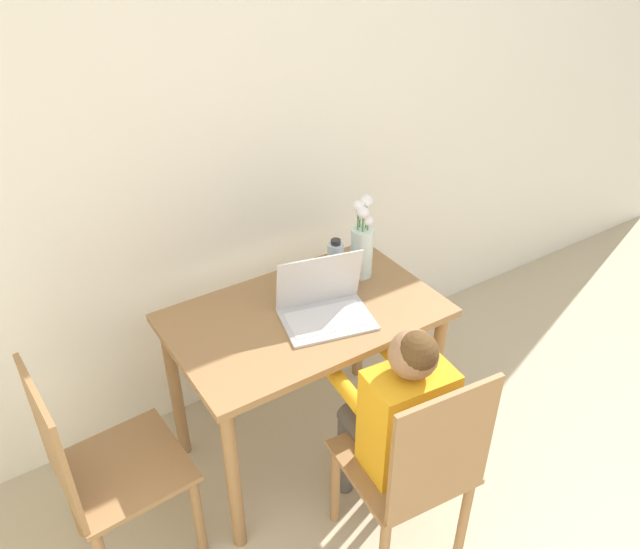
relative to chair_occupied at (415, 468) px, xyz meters
The scene contains 8 objects.
wall_back 1.42m from the chair_occupied, 88.09° to the left, with size 6.40×0.05×2.50m.
dining_table 0.66m from the chair_occupied, 93.54° to the left, with size 1.03×0.63×0.73m.
chair_occupied is the anchor object (origin of this frame).
chair_spare 1.05m from the chair_occupied, 147.47° to the left, with size 0.42×0.42×0.90m.
person_seated 0.20m from the chair_occupied, 84.32° to the left, with size 0.33×0.45×0.99m.
laptop 0.67m from the chair_occupied, 88.97° to the left, with size 0.38×0.31×0.24m.
flower_vase 0.90m from the chair_occupied, 68.03° to the left, with size 0.09×0.09×0.36m.
water_bottle 0.85m from the chair_occupied, 76.57° to the left, with size 0.07×0.07×0.19m.
Camera 1 is at (-1.07, 0.04, 2.14)m, focal length 35.00 mm.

